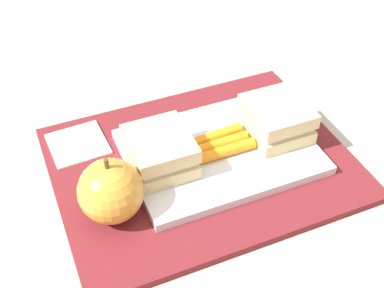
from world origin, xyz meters
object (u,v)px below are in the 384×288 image
Objects in this scene: sandwich_half_left at (277,119)px; carrot_sticks_bundle at (220,144)px; sandwich_half_right at (160,152)px; paper_napkin at (78,144)px; food_tray at (220,152)px; apple at (111,191)px.

sandwich_half_left reaches higher than carrot_sticks_bundle.
paper_napkin is at bearing -46.94° from sandwich_half_right.
sandwich_half_right reaches higher than carrot_sticks_bundle.
food_tray is 2.90× the size of carrot_sticks_bundle.
sandwich_half_left is 0.08m from carrot_sticks_bundle.
carrot_sticks_bundle is at bearing -179.63° from sandwich_half_right.
sandwich_half_left is 0.96× the size of apple.
apple is 1.19× the size of paper_napkin.
food_tray reaches higher than paper_napkin.
sandwich_half_left is 1.14× the size of paper_napkin.
food_tray is at bearing 180.00° from sandwich_half_right.
carrot_sticks_bundle is at bearing -51.55° from food_tray.
sandwich_half_left is 1.00× the size of sandwich_half_right.
carrot_sticks_bundle is 0.16m from apple.
food_tray is 2.76× the size of apple.
paper_napkin is at bearing -20.24° from sandwich_half_left.
sandwich_half_right reaches higher than food_tray.
food_tray is 2.88× the size of sandwich_half_right.
sandwich_half_left is at bearing -169.96° from apple.
sandwich_half_left is 0.16m from sandwich_half_right.
food_tray is 0.08m from sandwich_half_left.
paper_napkin is (0.16, -0.09, -0.00)m from food_tray.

